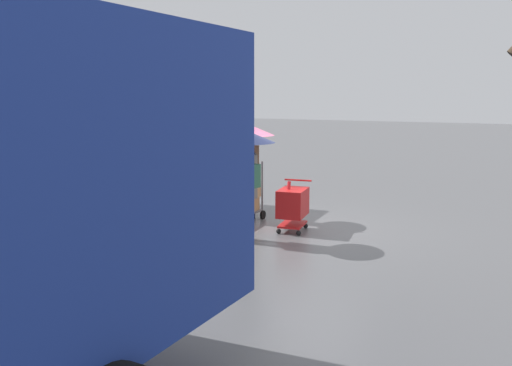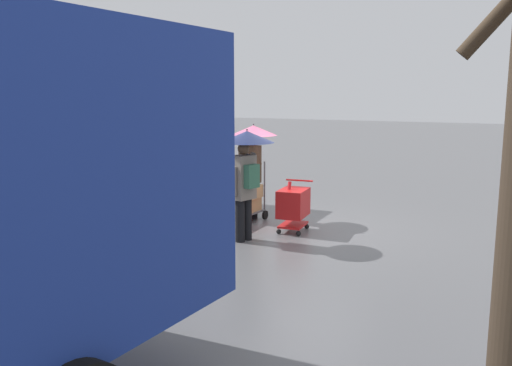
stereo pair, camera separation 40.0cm
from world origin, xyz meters
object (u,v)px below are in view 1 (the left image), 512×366
Objects in this scene: pedestrian_black_side at (247,160)px; shopping_cart_vendor at (293,204)px; cargo_van_parked_right at (139,166)px; pedestrian_pink_side at (250,149)px; hand_dolly_boxes at (247,198)px.

shopping_cart_vendor is at bearing -116.69° from pedestrian_black_side.
cargo_van_parked_right is 5.19× the size of shopping_cart_vendor.
shopping_cart_vendor is at bearing -173.82° from cargo_van_parked_right.
cargo_van_parked_right is 2.52× the size of pedestrian_black_side.
pedestrian_pink_side is 1.00× the size of pedestrian_black_side.
cargo_van_parked_right reaches higher than pedestrian_pink_side.
hand_dolly_boxes is (-2.35, -0.79, -0.67)m from cargo_van_parked_right.
pedestrian_black_side is (0.52, 1.04, 1.00)m from shopping_cart_vendor.
cargo_van_parked_right reaches higher than hand_dolly_boxes.
shopping_cart_vendor is 0.49× the size of pedestrian_black_side.
pedestrian_black_side is at bearing 167.99° from cargo_van_parked_right.
cargo_van_parked_right reaches higher than pedestrian_black_side.
cargo_van_parked_right is 4.12× the size of hand_dolly_boxes.
hand_dolly_boxes is (1.25, -0.40, -0.06)m from shopping_cart_vendor.
pedestrian_black_side is (-0.79, 1.68, -0.01)m from pedestrian_pink_side.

